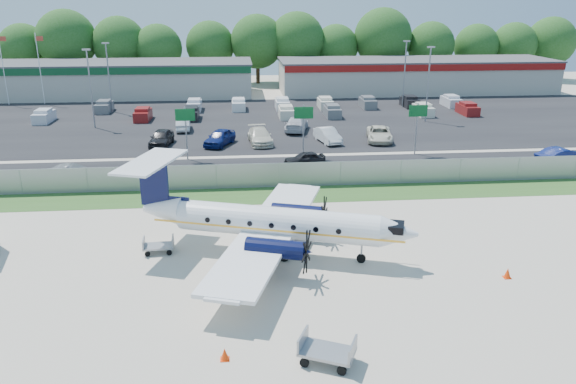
{
  "coord_description": "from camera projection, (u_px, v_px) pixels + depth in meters",
  "views": [
    {
      "loc": [
        -3.16,
        -28.88,
        14.31
      ],
      "look_at": [
        0.0,
        6.0,
        2.3
      ],
      "focal_mm": 35.0,
      "sensor_mm": 36.0,
      "label": 1
    }
  ],
  "objects": [
    {
      "name": "parked_car_b",
      "position": [
        220.0,
        145.0,
        58.31
      ],
      "size": [
        3.68,
        5.23,
        1.65
      ],
      "primitive_type": "imported",
      "rotation": [
        0.0,
        0.0,
        -0.4
      ],
      "color": "navy",
      "rests_on": "ground"
    },
    {
      "name": "cone_nose",
      "position": [
        507.0,
        273.0,
        30.42
      ],
      "size": [
        0.4,
        0.4,
        0.57
      ],
      "color": "#FB3907",
      "rests_on": "ground"
    },
    {
      "name": "parked_car_d",
      "position": [
        327.0,
        142.0,
        59.5
      ],
      "size": [
        2.61,
        4.88,
        1.53
      ],
      "primitive_type": "imported",
      "rotation": [
        0.0,
        0.0,
        0.22
      ],
      "color": "silver",
      "rests_on": "ground"
    },
    {
      "name": "baggage_cart_far",
      "position": [
        327.0,
        351.0,
        23.22
      ],
      "size": [
        2.61,
        2.16,
        1.18
      ],
      "color": "gray",
      "rests_on": "ground"
    },
    {
      "name": "sign_right",
      "position": [
        417.0,
        118.0,
        53.72
      ],
      "size": [
        1.8,
        0.26,
        5.0
      ],
      "color": "gray",
      "rests_on": "ground"
    },
    {
      "name": "parked_car_g",
      "position": [
        297.0,
        131.0,
        64.69
      ],
      "size": [
        3.52,
        6.0,
        1.63
      ],
      "primitive_type": "imported",
      "rotation": [
        0.0,
        0.0,
        2.91
      ],
      "color": "silver",
      "rests_on": "ground"
    },
    {
      "name": "parked_car_c",
      "position": [
        260.0,
        144.0,
        58.99
      ],
      "size": [
        2.71,
        5.67,
        1.59
      ],
      "primitive_type": "imported",
      "rotation": [
        0.0,
        0.0,
        0.09
      ],
      "color": "beige",
      "rests_on": "ground"
    },
    {
      "name": "parked_car_a",
      "position": [
        162.0,
        146.0,
        58.13
      ],
      "size": [
        2.46,
        5.05,
        1.66
      ],
      "primitive_type": "imported",
      "rotation": [
        0.0,
        0.0,
        -0.1
      ],
      "color": "black",
      "rests_on": "ground"
    },
    {
      "name": "parked_car_f",
      "position": [
        184.0,
        130.0,
        64.97
      ],
      "size": [
        1.77,
        4.44,
        1.44
      ],
      "primitive_type": "imported",
      "rotation": [
        0.0,
        0.0,
        3.2
      ],
      "color": "silver",
      "rests_on": "ground"
    },
    {
      "name": "light_pole_se",
      "position": [
        405.0,
        69.0,
        77.34
      ],
      "size": [
        0.9,
        0.35,
        9.09
      ],
      "color": "gray",
      "rests_on": "ground"
    },
    {
      "name": "ground",
      "position": [
        297.0,
        264.0,
        32.12
      ],
      "size": [
        170.0,
        170.0,
        0.0
      ],
      "primitive_type": "plane",
      "color": "beige",
      "rests_on": "ground"
    },
    {
      "name": "light_pole_sw",
      "position": [
        108.0,
        73.0,
        73.93
      ],
      "size": [
        0.9,
        0.35,
        9.09
      ],
      "color": "gray",
      "rests_on": "ground"
    },
    {
      "name": "flagpole_west",
      "position": [
        3.0,
        65.0,
        79.04
      ],
      "size": [
        1.06,
        0.12,
        10.0
      ],
      "color": "white",
      "rests_on": "ground"
    },
    {
      "name": "tree_line",
      "position": [
        254.0,
        83.0,
        101.83
      ],
      "size": [
        112.0,
        6.0,
        14.0
      ],
      "primitive_type": null,
      "color": "#1F4F17",
      "rests_on": "ground"
    },
    {
      "name": "road_car_east",
      "position": [
        561.0,
        166.0,
        51.07
      ],
      "size": [
        5.33,
        2.84,
        1.67
      ],
      "primitive_type": "imported",
      "rotation": [
        0.0,
        0.0,
        1.79
      ],
      "color": "navy",
      "rests_on": "ground"
    },
    {
      "name": "parking_lot",
      "position": [
        263.0,
        121.0,
        69.8
      ],
      "size": [
        170.0,
        32.0,
        0.02
      ],
      "primitive_type": "cube",
      "color": "black",
      "rests_on": "ground"
    },
    {
      "name": "far_parking_rows",
      "position": [
        262.0,
        114.0,
        74.51
      ],
      "size": [
        56.0,
        10.0,
        1.6
      ],
      "primitive_type": null,
      "color": "gray",
      "rests_on": "ground"
    },
    {
      "name": "grass_verge",
      "position": [
        281.0,
        195.0,
        43.42
      ],
      "size": [
        170.0,
        4.0,
        0.02
      ],
      "primitive_type": "cube",
      "color": "#2D561E",
      "rests_on": "ground"
    },
    {
      "name": "perimeter_fence",
      "position": [
        279.0,
        175.0,
        44.98
      ],
      "size": [
        120.0,
        0.06,
        1.99
      ],
      "color": "gray",
      "rests_on": "ground"
    },
    {
      "name": "building_west",
      "position": [
        103.0,
        79.0,
        87.61
      ],
      "size": [
        46.4,
        12.4,
        5.24
      ],
      "color": "#BAB5A7",
      "rests_on": "ground"
    },
    {
      "name": "baggage_cart_near",
      "position": [
        159.0,
        246.0,
        33.44
      ],
      "size": [
        1.85,
        1.18,
        0.94
      ],
      "color": "gray",
      "rests_on": "ground"
    },
    {
      "name": "sign_mid",
      "position": [
        304.0,
        120.0,
        52.78
      ],
      "size": [
        1.8,
        0.26,
        5.0
      ],
      "color": "gray",
      "rests_on": "ground"
    },
    {
      "name": "light_pole_nw",
      "position": [
        90.0,
        83.0,
        64.51
      ],
      "size": [
        0.9,
        0.35,
        9.09
      ],
      "color": "gray",
      "rests_on": "ground"
    },
    {
      "name": "pushback_tug",
      "position": [
        272.0,
        243.0,
        33.14
      ],
      "size": [
        3.02,
        2.46,
        1.48
      ],
      "color": "white",
      "rests_on": "ground"
    },
    {
      "name": "light_pole_ne",
      "position": [
        428.0,
        79.0,
        67.92
      ],
      "size": [
        0.9,
        0.35,
        9.09
      ],
      "color": "gray",
      "rests_on": "ground"
    },
    {
      "name": "building_east",
      "position": [
        415.0,
        75.0,
        91.87
      ],
      "size": [
        44.4,
        12.4,
        5.24
      ],
      "color": "#BAB5A7",
      "rests_on": "ground"
    },
    {
      "name": "road_car_mid",
      "position": [
        305.0,
        166.0,
        51.14
      ],
      "size": [
        3.98,
        2.16,
        1.29
      ],
      "primitive_type": "imported",
      "rotation": [
        0.0,
        0.0,
        -1.39
      ],
      "color": "black",
      "rests_on": "ground"
    },
    {
      "name": "access_road",
      "position": [
        275.0,
        169.0,
        50.01
      ],
      "size": [
        170.0,
        8.0,
        0.02
      ],
      "primitive_type": "cube",
      "color": "black",
      "rests_on": "ground"
    },
    {
      "name": "parked_car_e",
      "position": [
        379.0,
        141.0,
        60.03
      ],
      "size": [
        3.47,
        5.87,
        1.53
      ],
      "primitive_type": "imported",
      "rotation": [
        0.0,
        0.0,
        -0.18
      ],
      "color": "beige",
      "rests_on": "ground"
    },
    {
      "name": "road_car_west",
      "position": [
        74.0,
        182.0,
        46.5
      ],
      "size": [
        4.5,
        1.73,
        1.46
      ],
      "primitive_type": "imported",
      "rotation": [
        0.0,
        0.0,
        1.61
      ],
      "color": "#595B5E",
      "rests_on": "ground"
    },
    {
      "name": "aircraft",
      "position": [
        271.0,
        222.0,
        32.73
      ],
      "size": [
        17.26,
        16.83,
        5.29
      ],
      "color": "white",
      "rests_on": "ground"
    },
    {
      "name": "cone_starboard_wing",
      "position": [
        228.0,
        219.0,
        37.91
      ],
      "size": [
        0.39,
        0.39,
        0.55
      ],
      "color": "#FB3907",
      "rests_on": "ground"
    },
    {
      "name": "cone_port_wing",
      "position": [
        225.0,
        354.0,
        23.49
      ],
      "size": [
        0.39,
        0.39,
        0.55
      ],
      "color": "#FB3907",
      "rests_on": "ground"
    },
    {
      "name": "flagpole_east",
      "position": [
        40.0,
        65.0,
        79.46
      ],
      "size": [
        1.06,
        0.12,
        10.0
      ],
      "color": "white",
      "rests_on": "ground"
    },
    {
      "name": "sign_left",
      "position": [
        185.0,
        122.0,
        51.84
      ],
      "size": [
        1.8,
        0.26,
        5.0
      ],
      "color": "gray",
      "rests_on": "ground"
    }
  ]
}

